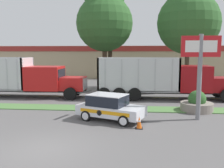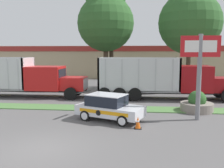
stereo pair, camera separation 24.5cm
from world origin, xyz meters
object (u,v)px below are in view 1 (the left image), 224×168
Objects in this scene: dump_truck_mid at (31,80)px; store_sign_post at (200,61)px; dump_truck_lead at (176,81)px; traffic_cone at (139,123)px; stone_planter at (197,104)px; rally_car at (110,107)px.

store_sign_post is (13.57, -6.76, 2.05)m from dump_truck_mid.
dump_truck_lead is 9.74m from traffic_cone.
stone_planter is at bearing -80.40° from dump_truck_lead.
rally_car is at bearing -173.83° from store_sign_post.
dump_truck_mid is at bearing 137.80° from rally_car.
store_sign_post reaches higher than dump_truck_lead.
dump_truck_lead reaches higher than rally_car.
dump_truck_lead is 2.31× the size of store_sign_post.
rally_car is at bearing -42.20° from dump_truck_mid.
store_sign_post is 5.42m from traffic_cone.
dump_truck_lead reaches higher than stone_planter.
store_sign_post is 2.32× the size of stone_planter.
dump_truck_lead is at bearing 92.42° from store_sign_post.
dump_truck_lead is 4.76m from stone_planter.
stone_planter is at bearing 78.13° from store_sign_post.
dump_truck_lead reaches higher than traffic_cone.
store_sign_post is at bearing -87.58° from dump_truck_lead.
store_sign_post reaches higher than dump_truck_mid.
dump_truck_mid is at bearing 162.37° from stone_planter.
store_sign_post is (0.29, -6.85, 2.04)m from dump_truck_lead.
traffic_cone is (-4.16, -4.48, -0.18)m from stone_planter.
rally_car reaches higher than stone_planter.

